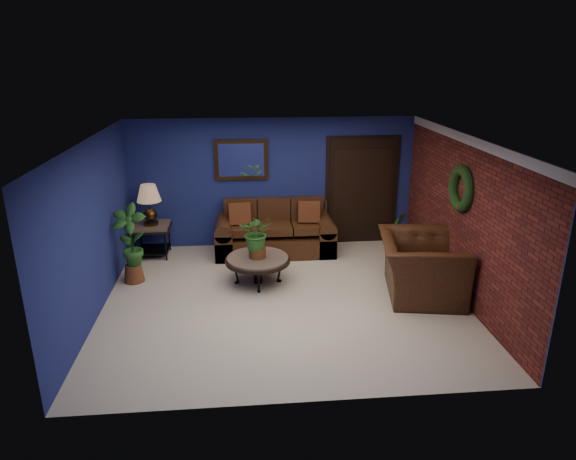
{
  "coord_description": "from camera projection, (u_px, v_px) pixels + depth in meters",
  "views": [
    {
      "loc": [
        -0.61,
        -7.17,
        3.64
      ],
      "look_at": [
        0.11,
        0.55,
        0.95
      ],
      "focal_mm": 32.0,
      "sensor_mm": 36.0,
      "label": 1
    }
  ],
  "objects": [
    {
      "name": "coffee_table",
      "position": [
        258.0,
        260.0,
        8.44
      ],
      "size": [
        1.07,
        1.07,
        0.46
      ],
      "rotation": [
        0.0,
        0.0,
        -0.14
      ],
      "color": "#58524D",
      "rests_on": "ground"
    },
    {
      "name": "tall_plant",
      "position": [
        131.0,
        242.0,
        8.4
      ],
      "size": [
        0.65,
        0.52,
        1.33
      ],
      "color": "brown",
      "rests_on": "ground"
    },
    {
      "name": "floor",
      "position": [
        284.0,
        299.0,
        8.0
      ],
      "size": [
        5.5,
        5.5,
        0.0
      ],
      "primitive_type": "plane",
      "color": "beige",
      "rests_on": "ground"
    },
    {
      "name": "sofa",
      "position": [
        274.0,
        235.0,
        9.85
      ],
      "size": [
        2.24,
        0.97,
        1.01
      ],
      "color": "#432913",
      "rests_on": "ground"
    },
    {
      "name": "end_table",
      "position": [
        152.0,
        232.0,
        9.57
      ],
      "size": [
        0.68,
        0.68,
        0.62
      ],
      "color": "#58524D",
      "rests_on": "ground"
    },
    {
      "name": "ceiling",
      "position": [
        284.0,
        139.0,
        7.18
      ],
      "size": [
        5.5,
        5.0,
        0.02
      ],
      "primitive_type": "cube",
      "color": "white",
      "rests_on": "wall_back"
    },
    {
      "name": "coffee_plant",
      "position": [
        257.0,
        234.0,
        8.29
      ],
      "size": [
        0.61,
        0.55,
        0.74
      ],
      "color": "#5E3317",
      "rests_on": "coffee_table"
    },
    {
      "name": "table_lamp",
      "position": [
        149.0,
        200.0,
        9.36
      ],
      "size": [
        0.44,
        0.44,
        0.73
      ],
      "color": "#462E12",
      "rests_on": "end_table"
    },
    {
      "name": "wall_mirror",
      "position": [
        241.0,
        160.0,
        9.69
      ],
      "size": [
        1.02,
        0.06,
        0.77
      ],
      "primitive_type": "cube",
      "color": "#462E12",
      "rests_on": "wall_back"
    },
    {
      "name": "wreath",
      "position": [
        461.0,
        189.0,
        7.72
      ],
      "size": [
        0.16,
        0.72,
        0.72
      ],
      "primitive_type": "torus",
      "rotation": [
        0.0,
        1.57,
        0.0
      ],
      "color": "black",
      "rests_on": "wall_right_brick"
    },
    {
      "name": "armchair",
      "position": [
        421.0,
        267.0,
        8.03
      ],
      "size": [
        1.5,
        1.64,
        0.94
      ],
      "primitive_type": "imported",
      "rotation": [
        0.0,
        0.0,
        1.4
      ],
      "color": "#432913",
      "rests_on": "ground"
    },
    {
      "name": "wall_right_brick",
      "position": [
        463.0,
        218.0,
        7.83
      ],
      "size": [
        0.04,
        5.0,
        2.5
      ],
      "primitive_type": "cube",
      "color": "maroon",
      "rests_on": "ground"
    },
    {
      "name": "crown_molding",
      "position": [
        470.0,
        141.0,
        7.44
      ],
      "size": [
        0.03,
        5.0,
        0.14
      ],
      "primitive_type": "cube",
      "color": "white",
      "rests_on": "wall_right_brick"
    },
    {
      "name": "floor_plant",
      "position": [
        396.0,
        230.0,
        9.91
      ],
      "size": [
        0.39,
        0.34,
        0.77
      ],
      "color": "#5E3317",
      "rests_on": "ground"
    },
    {
      "name": "wall_left",
      "position": [
        93.0,
        229.0,
        7.35
      ],
      "size": [
        0.04,
        5.0,
        2.5
      ],
      "primitive_type": "cube",
      "color": "navy",
      "rests_on": "ground"
    },
    {
      "name": "wall_back",
      "position": [
        273.0,
        183.0,
        9.94
      ],
      "size": [
        5.5,
        0.04,
        2.5
      ],
      "primitive_type": "cube",
      "color": "navy",
      "rests_on": "ground"
    },
    {
      "name": "side_chair",
      "position": [
        320.0,
        220.0,
        9.88
      ],
      "size": [
        0.53,
        0.53,
        1.03
      ],
      "rotation": [
        0.0,
        0.0,
        0.25
      ],
      "color": "brown",
      "rests_on": "ground"
    },
    {
      "name": "closet_door",
      "position": [
        361.0,
        191.0,
        10.13
      ],
      "size": [
        1.44,
        0.06,
        2.18
      ],
      "primitive_type": "cube",
      "color": "black",
      "rests_on": "wall_back"
    }
  ]
}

